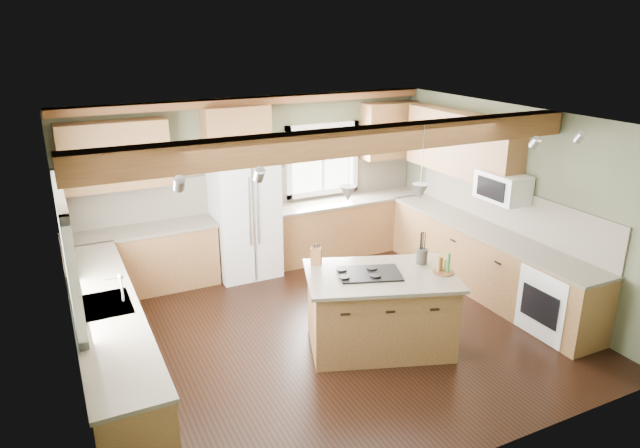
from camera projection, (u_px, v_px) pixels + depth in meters
name	position (u px, v px, depth m)	size (l,w,h in m)	color
floor	(328.00, 331.00, 7.05)	(5.60, 5.60, 0.00)	black
ceiling	(329.00, 121.00, 6.19)	(5.60, 5.60, 0.00)	silver
wall_back	(254.00, 182.00, 8.74)	(5.60, 5.60, 0.00)	#4C523A
wall_left	(68.00, 277.00, 5.45)	(5.00, 5.00, 0.00)	#4C523A
wall_right	(510.00, 202.00, 7.78)	(5.00, 5.00, 0.00)	#4C523A
ceiling_beam	(353.00, 141.00, 5.77)	(5.55, 0.26, 0.26)	#5B331A
soffit_trim	(253.00, 101.00, 8.24)	(5.55, 0.20, 0.10)	#5B331A
backsplash_back	(255.00, 188.00, 8.75)	(5.58, 0.03, 0.58)	brown
backsplash_right	(506.00, 207.00, 7.85)	(0.03, 3.70, 0.58)	brown
base_cab_back_left	(144.00, 261.00, 8.02)	(2.02, 0.60, 0.88)	brown
counter_back_left	(140.00, 230.00, 7.87)	(2.06, 0.64, 0.04)	#453D33
base_cab_back_right	(348.00, 227.00, 9.39)	(2.62, 0.60, 0.88)	brown
counter_back_right	(348.00, 200.00, 9.23)	(2.66, 0.64, 0.04)	#453D33
base_cab_left	(111.00, 346.00, 5.90)	(0.60, 3.70, 0.88)	brown
counter_left	(105.00, 306.00, 5.75)	(0.64, 3.74, 0.04)	#453D33
base_cab_right	(485.00, 262.00, 7.99)	(0.60, 3.70, 0.88)	brown
counter_right	(488.00, 231.00, 7.83)	(0.64, 3.74, 0.04)	#453D33
upper_cab_back_left	(115.00, 155.00, 7.54)	(1.40, 0.35, 0.90)	brown
upper_cab_over_fridge	(236.00, 131.00, 8.18)	(0.96, 0.35, 0.70)	brown
upper_cab_right	(461.00, 144.00, 8.26)	(0.35, 2.20, 0.90)	brown
upper_cab_back_corner	(389.00, 130.00, 9.33)	(0.90, 0.35, 0.90)	brown
window_left	(66.00, 251.00, 5.42)	(0.04, 1.60, 1.05)	white
window_back	(322.00, 159.00, 9.12)	(1.10, 0.04, 1.00)	white
sink	(105.00, 306.00, 5.75)	(0.50, 0.65, 0.03)	#262628
faucet	(122.00, 289.00, 5.78)	(0.02, 0.02, 0.28)	#B2B2B7
dishwasher	(132.00, 420.00, 4.81)	(0.60, 0.60, 0.84)	white
oven	(558.00, 301.00, 6.88)	(0.60, 0.72, 0.84)	white
microwave	(503.00, 187.00, 7.57)	(0.40, 0.70, 0.38)	white
pendant_left	(348.00, 194.00, 6.09)	(0.18, 0.18, 0.16)	#B2B2B7
pendant_right	(420.00, 191.00, 6.17)	(0.18, 0.18, 0.16)	#B2B2B7
refrigerator	(245.00, 217.00, 8.42)	(0.90, 0.74, 1.80)	silver
island	(380.00, 312.00, 6.60)	(1.59, 0.97, 0.88)	brown
island_top	(381.00, 276.00, 6.45)	(1.69, 1.08, 0.04)	#453D33
cooktop	(370.00, 274.00, 6.43)	(0.69, 0.46, 0.02)	black
knife_block	(316.00, 256.00, 6.68)	(0.12, 0.09, 0.20)	brown
utensil_crock	(422.00, 256.00, 6.70)	(0.13, 0.13, 0.18)	#3F3832
bottle_tray	(444.00, 264.00, 6.44)	(0.24, 0.24, 0.22)	brown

